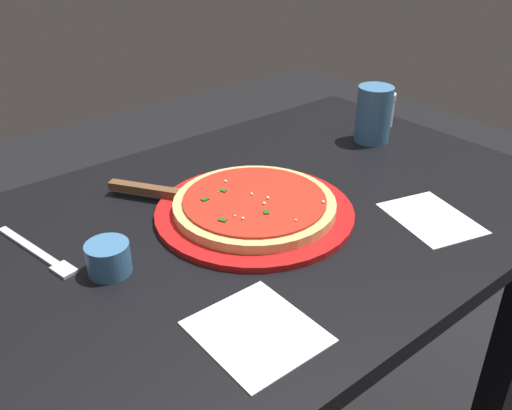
{
  "coord_description": "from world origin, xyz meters",
  "views": [
    {
      "loc": [
        -0.53,
        -0.6,
        1.2
      ],
      "look_at": [
        -0.04,
        -0.0,
        0.76
      ],
      "focal_mm": 38.55,
      "sensor_mm": 36.0,
      "label": 1
    }
  ],
  "objects_px": {
    "pizza": "(256,205)",
    "serving_plate": "(256,213)",
    "cup_tall_drink": "(374,114)",
    "parmesan_shaker": "(384,109)",
    "napkin_folded_right": "(257,332)",
    "cup_small_sauce": "(108,258)",
    "napkin_loose_left": "(431,218)",
    "pizza_server": "(166,194)",
    "fork": "(39,253)"
  },
  "relations": [
    {
      "from": "serving_plate",
      "to": "pizza_server",
      "type": "height_order",
      "value": "pizza_server"
    },
    {
      "from": "napkin_loose_left",
      "to": "fork",
      "type": "height_order",
      "value": "fork"
    },
    {
      "from": "pizza",
      "to": "napkin_loose_left",
      "type": "xyz_separation_m",
      "value": [
        0.21,
        -0.19,
        -0.02
      ]
    },
    {
      "from": "napkin_loose_left",
      "to": "parmesan_shaker",
      "type": "distance_m",
      "value": 0.42
    },
    {
      "from": "cup_tall_drink",
      "to": "serving_plate",
      "type": "bearing_deg",
      "value": -167.11
    },
    {
      "from": "cup_tall_drink",
      "to": "cup_small_sauce",
      "type": "relative_size",
      "value": 1.93
    },
    {
      "from": "parmesan_shaker",
      "to": "pizza_server",
      "type": "bearing_deg",
      "value": 179.97
    },
    {
      "from": "serving_plate",
      "to": "pizza_server",
      "type": "xyz_separation_m",
      "value": [
        -0.09,
        0.13,
        0.01
      ]
    },
    {
      "from": "cup_small_sauce",
      "to": "napkin_loose_left",
      "type": "xyz_separation_m",
      "value": [
        0.46,
        -0.2,
        -0.02
      ]
    },
    {
      "from": "napkin_folded_right",
      "to": "parmesan_shaker",
      "type": "height_order",
      "value": "parmesan_shaker"
    },
    {
      "from": "cup_tall_drink",
      "to": "cup_small_sauce",
      "type": "height_order",
      "value": "cup_tall_drink"
    },
    {
      "from": "pizza",
      "to": "napkin_loose_left",
      "type": "height_order",
      "value": "pizza"
    },
    {
      "from": "cup_small_sauce",
      "to": "napkin_loose_left",
      "type": "distance_m",
      "value": 0.5
    },
    {
      "from": "pizza",
      "to": "fork",
      "type": "relative_size",
      "value": 1.41
    },
    {
      "from": "pizza",
      "to": "serving_plate",
      "type": "bearing_deg",
      "value": 7.32
    },
    {
      "from": "napkin_folded_right",
      "to": "fork",
      "type": "bearing_deg",
      "value": 113.47
    },
    {
      "from": "pizza_server",
      "to": "napkin_folded_right",
      "type": "xyz_separation_m",
      "value": [
        -0.08,
        -0.34,
        -0.01
      ]
    },
    {
      "from": "serving_plate",
      "to": "cup_tall_drink",
      "type": "relative_size",
      "value": 2.76
    },
    {
      "from": "serving_plate",
      "to": "fork",
      "type": "height_order",
      "value": "serving_plate"
    },
    {
      "from": "pizza",
      "to": "napkin_loose_left",
      "type": "bearing_deg",
      "value": -41.39
    },
    {
      "from": "fork",
      "to": "napkin_loose_left",
      "type": "bearing_deg",
      "value": -29.69
    },
    {
      "from": "cup_small_sauce",
      "to": "fork",
      "type": "bearing_deg",
      "value": 120.84
    },
    {
      "from": "serving_plate",
      "to": "parmesan_shaker",
      "type": "height_order",
      "value": "parmesan_shaker"
    },
    {
      "from": "pizza",
      "to": "napkin_folded_right",
      "type": "height_order",
      "value": "pizza"
    },
    {
      "from": "serving_plate",
      "to": "pizza_server",
      "type": "bearing_deg",
      "value": 123.56
    },
    {
      "from": "pizza",
      "to": "cup_tall_drink",
      "type": "xyz_separation_m",
      "value": [
        0.39,
        0.09,
        0.04
      ]
    },
    {
      "from": "pizza",
      "to": "cup_small_sauce",
      "type": "bearing_deg",
      "value": 177.71
    },
    {
      "from": "napkin_folded_right",
      "to": "napkin_loose_left",
      "type": "bearing_deg",
      "value": 3.75
    },
    {
      "from": "cup_small_sauce",
      "to": "fork",
      "type": "height_order",
      "value": "cup_small_sauce"
    },
    {
      "from": "napkin_folded_right",
      "to": "pizza",
      "type": "bearing_deg",
      "value": 50.83
    },
    {
      "from": "cup_small_sauce",
      "to": "napkin_loose_left",
      "type": "height_order",
      "value": "cup_small_sauce"
    },
    {
      "from": "napkin_loose_left",
      "to": "napkin_folded_right",
      "type": "bearing_deg",
      "value": -176.25
    },
    {
      "from": "cup_tall_drink",
      "to": "parmesan_shaker",
      "type": "distance_m",
      "value": 0.1
    },
    {
      "from": "napkin_loose_left",
      "to": "parmesan_shaker",
      "type": "xyz_separation_m",
      "value": [
        0.27,
        0.32,
        0.04
      ]
    },
    {
      "from": "cup_tall_drink",
      "to": "fork",
      "type": "distance_m",
      "value": 0.7
    },
    {
      "from": "pizza_server",
      "to": "fork",
      "type": "height_order",
      "value": "pizza_server"
    },
    {
      "from": "cup_tall_drink",
      "to": "pizza_server",
      "type": "bearing_deg",
      "value": 174.81
    },
    {
      "from": "fork",
      "to": "parmesan_shaker",
      "type": "relative_size",
      "value": 2.51
    },
    {
      "from": "serving_plate",
      "to": "pizza",
      "type": "height_order",
      "value": "pizza"
    },
    {
      "from": "napkin_loose_left",
      "to": "pizza",
      "type": "bearing_deg",
      "value": 138.61
    },
    {
      "from": "pizza_server",
      "to": "cup_small_sauce",
      "type": "xyz_separation_m",
      "value": [
        -0.16,
        -0.12,
        0.01
      ]
    },
    {
      "from": "cup_tall_drink",
      "to": "napkin_folded_right",
      "type": "height_order",
      "value": "cup_tall_drink"
    },
    {
      "from": "parmesan_shaker",
      "to": "cup_small_sauce",
      "type": "bearing_deg",
      "value": -170.55
    },
    {
      "from": "pizza_server",
      "to": "cup_small_sauce",
      "type": "height_order",
      "value": "cup_small_sauce"
    },
    {
      "from": "pizza",
      "to": "cup_small_sauce",
      "type": "xyz_separation_m",
      "value": [
        -0.25,
        0.01,
        0.0
      ]
    },
    {
      "from": "pizza_server",
      "to": "cup_tall_drink",
      "type": "bearing_deg",
      "value": -5.19
    },
    {
      "from": "serving_plate",
      "to": "pizza_server",
      "type": "distance_m",
      "value": 0.16
    },
    {
      "from": "napkin_folded_right",
      "to": "fork",
      "type": "height_order",
      "value": "fork"
    },
    {
      "from": "cup_tall_drink",
      "to": "napkin_loose_left",
      "type": "distance_m",
      "value": 0.33
    },
    {
      "from": "cup_tall_drink",
      "to": "napkin_folded_right",
      "type": "bearing_deg",
      "value": -151.8
    }
  ]
}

